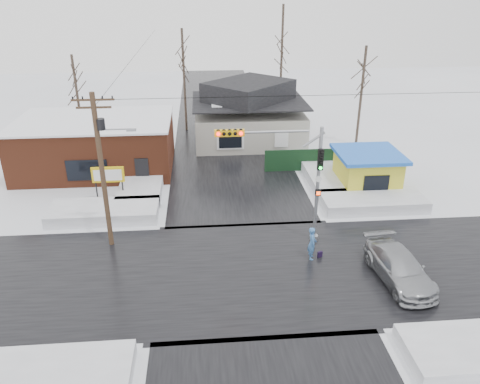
{
  "coord_description": "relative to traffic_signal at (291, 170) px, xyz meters",
  "views": [
    {
      "loc": [
        -2.48,
        -20.86,
        14.29
      ],
      "look_at": [
        -0.38,
        3.69,
        3.0
      ],
      "focal_mm": 35.0,
      "sensor_mm": 36.0,
      "label": 1
    }
  ],
  "objects": [
    {
      "name": "kiosk",
      "position": [
        7.07,
        7.03,
        -3.08
      ],
      "size": [
        4.6,
        4.6,
        2.88
      ],
      "color": "gold",
      "rests_on": "ground"
    },
    {
      "name": "car",
      "position": [
        4.97,
        -4.4,
        -3.78
      ],
      "size": [
        2.62,
        5.41,
        1.52
      ],
      "primitive_type": "imported",
      "rotation": [
        0.0,
        0.0,
        0.1
      ],
      "color": "#A0A2A6",
      "rests_on": "ground"
    },
    {
      "name": "pedestrian",
      "position": [
        0.95,
        -1.99,
        -3.58
      ],
      "size": [
        0.55,
        0.76,
        1.93
      ],
      "primitive_type": "imported",
      "rotation": [
        0.0,
        0.0,
        1.44
      ],
      "color": "#3D6EAB",
      "rests_on": "ground"
    },
    {
      "name": "marquee_sign",
      "position": [
        -11.43,
        6.53,
        -2.62
      ],
      "size": [
        2.2,
        0.21,
        2.55
      ],
      "color": "black",
      "rests_on": "ground"
    },
    {
      "name": "snowbank_nside_w",
      "position": [
        -9.43,
        9.03,
        -4.14
      ],
      "size": [
        3.0,
        8.0,
        0.8
      ],
      "primitive_type": "cube",
      "color": "white",
      "rests_on": "ground"
    },
    {
      "name": "snowbank_sw",
      "position": [
        -11.43,
        -9.97,
        -4.19
      ],
      "size": [
        7.0,
        3.0,
        0.7
      ],
      "primitive_type": "cube",
      "color": "white",
      "rests_on": "ground"
    },
    {
      "name": "ground",
      "position": [
        -2.43,
        -2.97,
        -4.54
      ],
      "size": [
        120.0,
        120.0,
        0.0
      ],
      "primitive_type": "plane",
      "color": "white",
      "rests_on": "ground"
    },
    {
      "name": "fence",
      "position": [
        4.07,
        11.03,
        -3.64
      ],
      "size": [
        8.0,
        0.12,
        1.8
      ],
      "primitive_type": "cube",
      "color": "black",
      "rests_on": "ground"
    },
    {
      "name": "utility_pole",
      "position": [
        -10.36,
        0.53,
        0.57
      ],
      "size": [
        3.15,
        0.44,
        9.0
      ],
      "color": "#382619",
      "rests_on": "ground"
    },
    {
      "name": "tree_far_mid",
      "position": [
        3.57,
        25.03,
        5.0
      ],
      "size": [
        3.0,
        3.0,
        12.0
      ],
      "color": "#332821",
      "rests_on": "ground"
    },
    {
      "name": "snowbank_nw",
      "position": [
        -11.43,
        4.03,
        -4.14
      ],
      "size": [
        7.0,
        3.0,
        0.8
      ],
      "primitive_type": "cube",
      "color": "white",
      "rests_on": "ground"
    },
    {
      "name": "tree_far_west",
      "position": [
        -16.43,
        21.03,
        1.82
      ],
      "size": [
        3.0,
        3.0,
        8.0
      ],
      "color": "#332821",
      "rests_on": "ground"
    },
    {
      "name": "road_ns",
      "position": [
        -2.43,
        -2.97,
        -4.53
      ],
      "size": [
        10.0,
        120.0,
        0.02
      ],
      "primitive_type": "cube",
      "color": "black",
      "rests_on": "ground"
    },
    {
      "name": "shopping_bag",
      "position": [
        1.46,
        -1.93,
        -4.36
      ],
      "size": [
        0.3,
        0.23,
        0.35
      ],
      "primitive_type": "cube",
      "rotation": [
        0.0,
        0.0,
        0.43
      ],
      "color": "black",
      "rests_on": "ground"
    },
    {
      "name": "snowbank_ne",
      "position": [
        6.57,
        4.03,
        -4.14
      ],
      "size": [
        7.0,
        3.0,
        0.8
      ],
      "primitive_type": "cube",
      "color": "white",
      "rests_on": "ground"
    },
    {
      "name": "traffic_signal",
      "position": [
        0.0,
        0.0,
        0.0
      ],
      "size": [
        6.05,
        0.68,
        7.0
      ],
      "color": "gray",
      "rests_on": "ground"
    },
    {
      "name": "road_ew",
      "position": [
        -2.43,
        -2.97,
        -4.53
      ],
      "size": [
        120.0,
        10.0,
        0.02
      ],
      "primitive_type": "cube",
      "color": "black",
      "rests_on": "ground"
    },
    {
      "name": "tree_far_right",
      "position": [
        9.57,
        17.03,
        2.62
      ],
      "size": [
        3.0,
        3.0,
        9.0
      ],
      "color": "#332821",
      "rests_on": "ground"
    },
    {
      "name": "house",
      "position": [
        -0.43,
        19.03,
        -1.92
      ],
      "size": [
        10.4,
        8.4,
        5.76
      ],
      "color": "#B2AFA1",
      "rests_on": "ground"
    },
    {
      "name": "brick_building",
      "position": [
        -13.43,
        13.03,
        -2.46
      ],
      "size": [
        12.2,
        8.2,
        4.12
      ],
      "color": "brown",
      "rests_on": "ground"
    },
    {
      "name": "tree_far_left",
      "position": [
        -6.43,
        23.03,
        3.41
      ],
      "size": [
        3.0,
        3.0,
        10.0
      ],
      "color": "#332821",
      "rests_on": "ground"
    },
    {
      "name": "snowbank_nside_e",
      "position": [
        4.57,
        9.03,
        -4.14
      ],
      "size": [
        3.0,
        8.0,
        0.8
      ],
      "primitive_type": "cube",
      "color": "white",
      "rests_on": "ground"
    }
  ]
}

